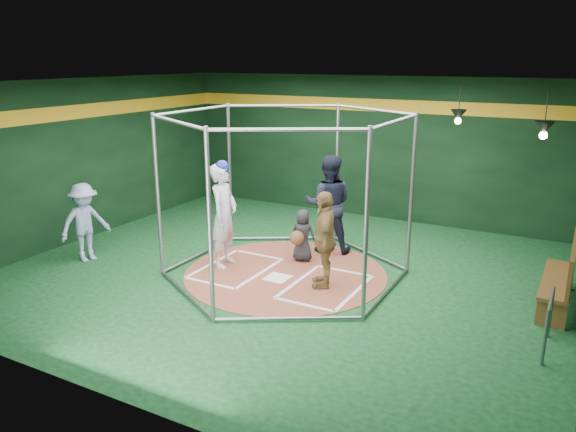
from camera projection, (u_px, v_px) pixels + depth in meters
The scene contains 15 objects.
room_shell at pixel (286, 182), 10.09m from camera, with size 10.10×9.10×3.53m.
clay_disc at pixel (285, 273), 10.56m from camera, with size 3.80×3.80×0.01m, color brown.
home_plate at pixel (278, 278), 10.30m from camera, with size 0.43×0.43×0.01m, color white.
batter_box_left at pixel (236, 268), 10.78m from camera, with size 1.17×1.77×0.01m.
batter_box_right at pixel (326, 287), 9.91m from camera, with size 1.17×1.77×0.01m.
batting_cage at pixel (285, 196), 10.15m from camera, with size 4.05×4.67×3.00m.
pendant_lamp_near at pixel (458, 115), 11.85m from camera, with size 0.34×0.34×0.90m.
pendant_lamp_far at pixel (544, 128), 9.67m from camera, with size 0.34×0.34×0.90m.
batter_figure at pixel (224, 214), 10.68m from camera, with size 0.59×0.80×2.07m.
visitor_leopard at pixel (325, 239), 9.75m from camera, with size 1.01×0.42×1.72m, color tan.
catcher_figure at pixel (302, 235), 11.06m from camera, with size 0.57×0.61×1.04m.
umpire at pixel (328, 204), 11.47m from camera, with size 0.98×0.77×2.03m, color black.
bystander_blue at pixel (85, 222), 11.05m from camera, with size 1.01×0.58×1.57m, color #8C99B9.
dugout_bench at pixel (564, 274), 9.00m from camera, with size 0.45×1.91×1.11m.
steel_railing at pixel (549, 315), 7.65m from camera, with size 0.05×0.93×0.80m.
Camera 1 is at (4.74, -8.65, 3.93)m, focal length 35.00 mm.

